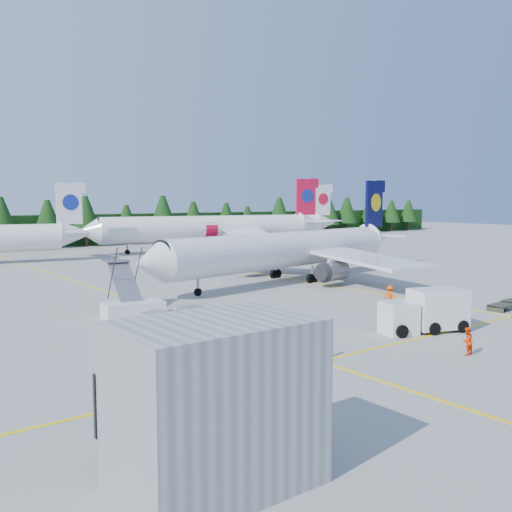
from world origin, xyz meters
TOP-DOWN VIEW (x-y plane):
  - ground at (0.00, 0.00)m, footprint 320.00×320.00m
  - taxi_stripe_a at (-14.00, 20.00)m, footprint 0.25×120.00m
  - taxi_stripe_b at (6.00, 20.00)m, footprint 0.25×120.00m
  - taxi_stripe_cross at (0.00, -6.00)m, footprint 80.00×0.25m
  - treeline_hedge at (0.00, 82.00)m, footprint 220.00×4.00m
  - terminal_building at (-26.00, -14.00)m, footprint 6.00×4.00m
  - airliner_navy at (3.55, 18.59)m, footprint 38.56×31.47m
  - airliner_red at (16.99, 55.97)m, footprint 43.68×35.66m
  - airliner_far_right at (29.31, 64.10)m, footprint 40.83×11.58m
  - airstairs at (-17.02, 11.45)m, footprint 4.74×6.43m
  - service_truck at (-3.55, -5.02)m, footprint 6.24×3.90m
  - uld_pair at (-17.75, 3.45)m, footprint 4.97×2.25m
  - crew_a at (-13.58, -5.77)m, footprint 0.66×0.51m
  - crew_b at (-6.43, -10.08)m, footprint 0.79×0.62m
  - crew_c at (1.73, 2.24)m, footprint 0.58×0.79m

SIDE VIEW (x-z plane):
  - ground at x=0.00m, z-range 0.00..0.00m
  - taxi_stripe_a at x=-14.00m, z-range 0.00..0.01m
  - taxi_stripe_b at x=6.00m, z-range 0.00..0.01m
  - taxi_stripe_cross at x=0.00m, z-range 0.00..0.01m
  - crew_b at x=-6.43m, z-range 0.00..1.60m
  - crew_a at x=-13.58m, z-range 0.00..1.63m
  - airstairs at x=-17.02m, z-range -1.13..2.88m
  - crew_c at x=1.73m, z-range 0.00..1.78m
  - uld_pair at x=-17.75m, z-range 0.27..1.83m
  - service_truck at x=-3.55m, z-range -0.01..2.82m
  - terminal_building at x=-26.00m, z-range 0.00..5.20m
  - treeline_hedge at x=0.00m, z-range 0.00..6.00m
  - airliner_navy at x=3.55m, z-range -2.25..9.04m
  - airliner_far_right at x=29.31m, z-range -2.24..9.76m
  - airliner_red at x=16.99m, z-range -2.55..10.23m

